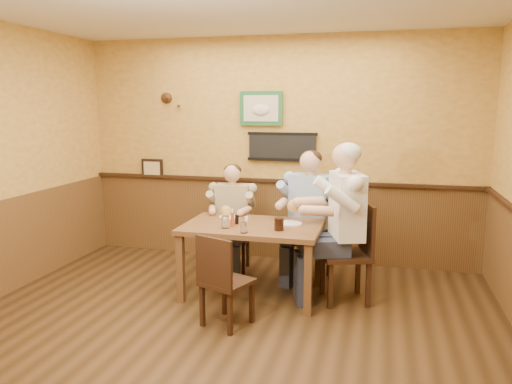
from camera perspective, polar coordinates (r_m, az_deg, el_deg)
room at (r=3.97m, az=-2.64°, el=5.96°), size 5.02×5.03×2.81m
dining_table at (r=5.15m, az=-0.40°, el=-4.73°), size 1.40×0.90×0.75m
chair_back_left at (r=5.98m, az=-2.64°, el=-5.20°), size 0.41×0.41×0.81m
chair_back_right at (r=5.72m, az=6.18°, el=-5.33°), size 0.52×0.52×0.92m
chair_right_end at (r=5.10m, az=10.19°, el=-6.83°), size 0.59×0.59×1.01m
chair_near_side at (r=4.52m, az=-3.33°, el=-9.96°), size 0.51×0.51×0.85m
diner_tan_shirt at (r=5.94m, az=-2.65°, el=-3.59°), size 0.58×0.58×1.15m
diner_blue_polo at (r=5.67m, az=6.21°, el=-3.41°), size 0.74×0.74×1.32m
diner_white_elder at (r=5.05m, az=10.27°, el=-4.49°), size 0.84×0.84×1.44m
water_glass_left at (r=4.98m, az=-3.52°, el=-3.45°), size 0.08×0.08×0.12m
water_glass_mid at (r=4.79m, az=-1.39°, el=-4.09°), size 0.09×0.09×0.10m
cola_tumbler at (r=4.88m, az=2.65°, el=-3.71°), size 0.12×0.12×0.12m
hot_sauce_bottle at (r=5.05m, az=-2.70°, el=-3.04°), size 0.05×0.05×0.16m
salt_shaker at (r=5.11m, az=-1.11°, el=-3.30°), size 0.03×0.03×0.09m
pepper_shaker at (r=5.14m, az=-2.21°, el=-3.16°), size 0.05×0.05×0.10m
plate_far_left at (r=5.46m, az=-3.13°, el=-2.83°), size 0.24×0.24×0.01m
plate_far_right at (r=5.15m, az=3.87°, el=-3.61°), size 0.33×0.33×0.02m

